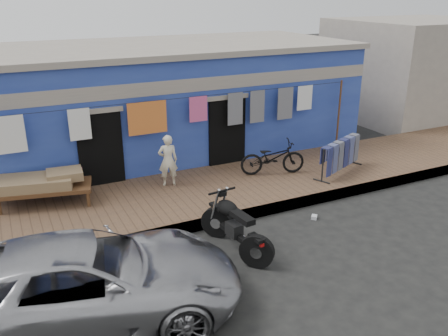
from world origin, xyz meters
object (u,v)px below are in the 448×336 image
seated_person (168,160)px  charpoy (46,189)px  bicycle (273,154)px  jeans_rack (340,156)px  motorcycle (236,225)px  car (85,280)px

seated_person → charpoy: (-2.90, 0.19, -0.30)m
seated_person → bicycle: size_ratio=0.77×
seated_person → jeans_rack: size_ratio=0.69×
motorcycle → jeans_rack: 4.68m
car → seated_person: (2.80, 4.04, 0.21)m
seated_person → bicycle: (2.76, -0.46, -0.11)m
bicycle → jeans_rack: bicycle is taller
motorcycle → car: bearing=-172.1°
car → jeans_rack: size_ratio=2.59×
car → seated_person: size_ratio=3.76×
car → charpoy: bearing=13.3°
charpoy → bicycle: bearing=-6.6°
jeans_rack → seated_person: bearing=165.3°
jeans_rack → car: bearing=-158.3°
car → charpoy: car is taller
car → bicycle: 6.61m
seated_person → charpoy: 2.92m
car → charpoy: 4.23m
seated_person → bicycle: seated_person is taller
motorcycle → charpoy: size_ratio=0.79×
seated_person → charpoy: seated_person is taller
seated_person → jeans_rack: bearing=178.2°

